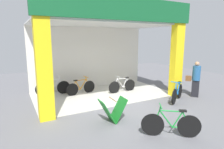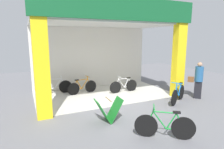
% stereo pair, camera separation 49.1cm
% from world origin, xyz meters
% --- Properties ---
extents(ground_plane, '(20.91, 20.91, 0.00)m').
position_xyz_m(ground_plane, '(0.00, 0.00, 0.00)').
color(ground_plane, slate).
rests_on(ground_plane, ground).
extents(shop_facade, '(6.65, 3.78, 4.24)m').
position_xyz_m(shop_facade, '(0.00, 1.78, 2.27)').
color(shop_facade, beige).
rests_on(shop_facade, ground).
extents(bicycle_inside_0, '(1.65, 0.45, 0.91)m').
position_xyz_m(bicycle_inside_0, '(-2.20, 2.85, 0.36)').
color(bicycle_inside_0, black).
rests_on(bicycle_inside_0, ground).
extents(bicycle_inside_1, '(1.55, 0.43, 0.86)m').
position_xyz_m(bicycle_inside_1, '(-0.96, 2.32, 0.34)').
color(bicycle_inside_1, black).
rests_on(bicycle_inside_1, ground).
extents(bicycle_inside_2, '(1.57, 0.43, 0.86)m').
position_xyz_m(bicycle_inside_2, '(1.03, 1.67, 0.34)').
color(bicycle_inside_2, black).
rests_on(bicycle_inside_2, ground).
extents(bicycle_parked_0, '(1.38, 0.97, 0.90)m').
position_xyz_m(bicycle_parked_0, '(-0.12, -2.84, 0.36)').
color(bicycle_parked_0, black).
rests_on(bicycle_parked_0, ground).
extents(bicycle_parked_1, '(1.48, 0.87, 0.92)m').
position_xyz_m(bicycle_parked_1, '(2.43, -0.67, 0.37)').
color(bicycle_parked_1, black).
rests_on(bicycle_parked_1, ground).
extents(sandwich_board_sign, '(0.90, 0.58, 0.79)m').
position_xyz_m(sandwich_board_sign, '(-1.08, -1.20, 0.39)').
color(sandwich_board_sign, '#197226').
rests_on(sandwich_board_sign, ground).
extents(pedestrian_1, '(0.61, 0.65, 1.67)m').
position_xyz_m(pedestrian_1, '(3.66, -0.59, 0.86)').
color(pedestrian_1, black).
rests_on(pedestrian_1, ground).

